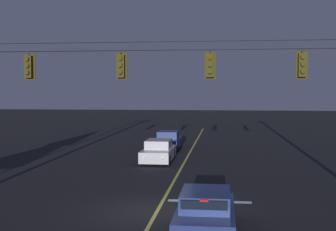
# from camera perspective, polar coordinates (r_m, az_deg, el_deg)

# --- Properties ---
(ground_plane) EXTENTS (180.00, 180.00, 0.00)m
(ground_plane) POSITION_cam_1_polar(r_m,az_deg,el_deg) (17.84, -1.34, -11.61)
(ground_plane) COLOR black
(lane_centre_stripe) EXTENTS (0.14, 60.00, 0.01)m
(lane_centre_stripe) POSITION_cam_1_polar(r_m,az_deg,el_deg) (26.00, 1.33, -6.94)
(lane_centre_stripe) COLOR #D1C64C
(lane_centre_stripe) RESTS_ON ground
(stop_bar_paint) EXTENTS (3.40, 0.36, 0.01)m
(stop_bar_paint) POSITION_cam_1_polar(r_m,az_deg,el_deg) (19.42, 5.09, -10.39)
(stop_bar_paint) COLOR silver
(stop_bar_paint) RESTS_ON ground
(signal_span_assembly) EXTENTS (18.75, 0.32, 7.61)m
(signal_span_assembly) POSITION_cam_1_polar(r_m,az_deg,el_deg) (19.65, -0.35, 1.42)
(signal_span_assembly) COLOR #38281C
(signal_span_assembly) RESTS_ON ground
(traffic_light_leftmost) EXTENTS (0.48, 0.41, 1.22)m
(traffic_light_leftmost) POSITION_cam_1_polar(r_m,az_deg,el_deg) (21.25, -16.66, 5.73)
(traffic_light_leftmost) COLOR black
(traffic_light_left_inner) EXTENTS (0.48, 0.41, 1.22)m
(traffic_light_left_inner) POSITION_cam_1_polar(r_m,az_deg,el_deg) (19.97, -5.78, 6.02)
(traffic_light_left_inner) COLOR black
(traffic_light_centre) EXTENTS (0.48, 0.41, 1.22)m
(traffic_light_centre) POSITION_cam_1_polar(r_m,az_deg,el_deg) (19.50, 5.15, 6.09)
(traffic_light_centre) COLOR black
(traffic_light_right_inner) EXTENTS (0.48, 0.41, 1.22)m
(traffic_light_right_inner) POSITION_cam_1_polar(r_m,az_deg,el_deg) (19.74, 16.08, 5.95)
(traffic_light_right_inner) COLOR black
(car_waiting_near_lane) EXTENTS (1.80, 4.33, 1.39)m
(car_waiting_near_lane) POSITION_cam_1_polar(r_m,az_deg,el_deg) (15.10, 4.61, -11.81)
(car_waiting_near_lane) COLOR navy
(car_waiting_near_lane) RESTS_ON ground
(car_oncoming_lead) EXTENTS (1.80, 4.42, 1.39)m
(car_oncoming_lead) POSITION_cam_1_polar(r_m,az_deg,el_deg) (29.72, -1.17, -4.42)
(car_oncoming_lead) COLOR #A5A5AD
(car_oncoming_lead) RESTS_ON ground
(car_oncoming_trailing) EXTENTS (1.80, 4.42, 1.39)m
(car_oncoming_trailing) POSITION_cam_1_polar(r_m,az_deg,el_deg) (36.03, 0.02, -3.10)
(car_oncoming_trailing) COLOR navy
(car_oncoming_trailing) RESTS_ON ground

